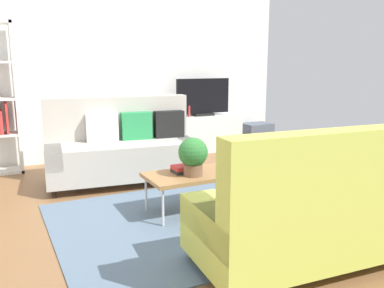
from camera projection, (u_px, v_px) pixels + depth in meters
ground_plane at (177, 210)px, 4.25m from camera, size 7.68×7.68×0.00m
wall_far at (104, 69)px, 6.42m from camera, size 6.40×0.12×2.90m
area_rug at (203, 217)px, 4.04m from camera, size 2.90×2.20×0.01m
couch_beige at (123, 148)px, 5.23m from camera, size 1.99×1.06×1.10m
couch_green at (318, 209)px, 3.03m from camera, size 1.96×0.99×1.10m
coffee_table at (199, 175)px, 4.16m from camera, size 1.10×0.56×0.42m
tv_console at (202, 133)px, 7.06m from camera, size 1.40×0.44×0.64m
tv at (203, 98)px, 6.92m from camera, size 1.00×0.20×0.64m
storage_trunk at (257, 135)px, 7.48m from camera, size 0.52×0.40×0.44m
potted_plant at (193, 155)px, 4.00m from camera, size 0.30×0.30×0.39m
table_book_0 at (184, 171)px, 4.16m from camera, size 0.24×0.18×0.04m
table_book_1 at (184, 167)px, 4.15m from camera, size 0.24×0.18×0.04m
vase_0 at (171, 113)px, 6.77m from camera, size 0.13×0.13×0.14m
bottle_0 at (183, 112)px, 6.77m from camera, size 0.06×0.06×0.19m
bottle_1 at (189, 111)px, 6.82m from camera, size 0.04×0.04×0.19m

